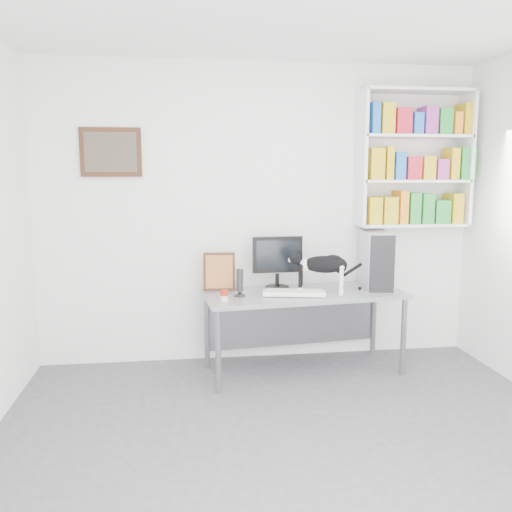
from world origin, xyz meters
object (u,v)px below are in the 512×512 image
Objects in this scene: bookshelf at (414,159)px; speaker at (240,282)px; soup_can at (224,296)px; cat at (323,274)px; pc_tower at (376,260)px; leaning_print at (219,271)px; monitor at (277,262)px; desk at (304,332)px; keyboard at (294,293)px.

speaker is (-1.64, -0.38, -1.02)m from bookshelf.
cat is at bearing 10.63° from soup_can.
leaning_print is at bearing -174.89° from pc_tower.
bookshelf is at bearing 8.33° from leaning_print.
pc_tower reaches higher than soup_can.
leaning_print is at bearing 177.79° from monitor.
pc_tower is (0.67, 0.11, 0.61)m from desk.
keyboard is 1.52× the size of leaning_print.
bookshelf is at bearing 9.46° from desk.
monitor is 0.52m from leaning_print.
bookshelf is 5.16× the size of speaker.
bookshelf reaches higher than pc_tower.
speaker is 0.70× the size of leaning_print.
speaker is (-1.24, -0.19, -0.13)m from pc_tower.
desk is 0.65m from monitor.
pc_tower is (0.78, 0.21, 0.23)m from keyboard.
cat is at bearing -36.68° from desk.
monitor reaches higher than keyboard.
leaning_print is 0.44m from soup_can.
desk is 7.09× the size of speaker.
speaker is at bearing -146.94° from monitor.
soup_can is (-1.78, -0.54, -1.09)m from bookshelf.
bookshelf is 3.62× the size of leaning_print.
cat is (0.85, -0.26, -0.00)m from leaning_print.
bookshelf is at bearing 37.30° from cat.
keyboard is 2.16× the size of speaker.
keyboard is at bearing -161.18° from cat.
speaker is at bearing 49.20° from soup_can.
keyboard is at bearing -157.05° from pc_tower.
cat is (-0.54, -0.19, -0.08)m from pc_tower.
desk is at bearing -164.40° from bookshelf.
keyboard is 0.62m from soup_can.
desk is 4.97× the size of leaning_print.
bookshelf is 1.57m from monitor.
pc_tower is 2.10× the size of speaker.
keyboard is 0.29m from cat.
monitor reaches higher than cat.
pc_tower is at bearing 1.74° from leaning_print.
monitor reaches higher than desk.
leaning_print is at bearing 134.54° from speaker.
bookshelf reaches higher than leaning_print.
monitor is (-0.20, 0.18, 0.59)m from desk.
desk is at bearing 164.60° from cat.
leaning_print reaches higher than cat.
pc_tower is 5.51× the size of soup_can.
cat is at bearing 15.40° from keyboard.
cat reaches higher than keyboard.
soup_can is 0.87m from cat.
monitor is at bearing -174.82° from bookshelf.
pc_tower is (-0.40, -0.19, -0.89)m from bookshelf.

